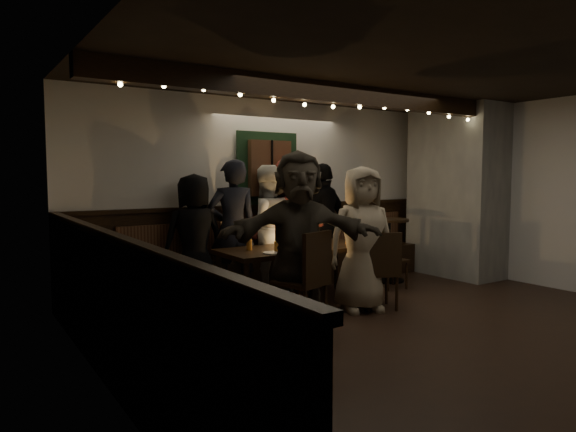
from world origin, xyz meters
TOP-DOWN VIEW (x-y plane):
  - room at (1.07, 1.42)m, footprint 6.02×5.01m
  - dining_table at (-0.41, 1.40)m, footprint 1.92×0.82m
  - chair_near_left at (-0.90, 0.47)m, footprint 0.57×0.57m
  - chair_near_right at (0.20, 0.59)m, footprint 0.54×0.54m
  - chair_end at (1.05, 1.37)m, footprint 0.43×0.43m
  - high_top at (1.42, 1.71)m, footprint 0.58×0.58m
  - person_a at (-1.42, 2.17)m, footprint 0.79×0.54m
  - person_b at (-0.93, 2.08)m, footprint 0.72×0.55m
  - person_c at (-0.41, 2.14)m, footprint 0.91×0.76m
  - person_d at (0.01, 2.15)m, footprint 1.32×1.02m
  - person_e at (0.51, 2.08)m, footprint 1.09×0.73m
  - person_f at (-0.92, 0.62)m, footprint 1.76×1.17m
  - person_g at (0.00, 0.69)m, footprint 0.93×0.74m

SIDE VIEW (x-z plane):
  - chair_end at x=1.05m, z-range 0.05..0.89m
  - chair_near_right at x=0.20m, z-range 0.06..0.97m
  - chair_near_left at x=-0.90m, z-range 0.06..1.06m
  - high_top at x=1.42m, z-range 0.12..1.04m
  - dining_table at x=-0.41m, z-range 0.21..1.04m
  - person_a at x=-1.42m, z-range 0.00..1.57m
  - person_g at x=0.00m, z-range 0.00..1.66m
  - person_c at x=-0.41m, z-range 0.00..1.69m
  - person_e at x=0.51m, z-range 0.00..1.72m
  - person_b at x=-0.93m, z-range 0.00..1.75m
  - person_d at x=0.01m, z-range 0.00..1.79m
  - person_f at x=-0.92m, z-range 0.00..1.82m
  - room at x=1.07m, z-range -0.24..2.38m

